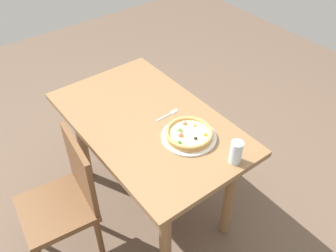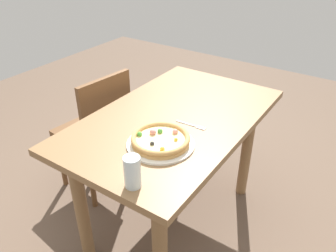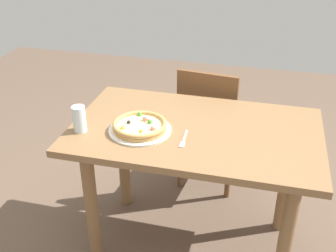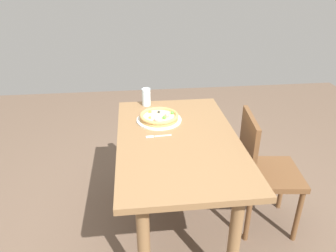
{
  "view_description": "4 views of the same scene",
  "coord_description": "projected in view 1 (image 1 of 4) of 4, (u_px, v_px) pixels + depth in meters",
  "views": [
    {
      "loc": [
        1.4,
        -0.93,
        2.19
      ],
      "look_at": [
        0.13,
        0.05,
        0.79
      ],
      "focal_mm": 39.1,
      "sensor_mm": 36.0,
      "label": 1
    },
    {
      "loc": [
        1.31,
        0.85,
        1.65
      ],
      "look_at": [
        0.13,
        0.05,
        0.79
      ],
      "focal_mm": 36.0,
      "sensor_mm": 36.0,
      "label": 2
    },
    {
      "loc": [
        -0.32,
        1.81,
        1.8
      ],
      "look_at": [
        0.13,
        0.05,
        0.79
      ],
      "focal_mm": 44.39,
      "sensor_mm": 36.0,
      "label": 3
    },
    {
      "loc": [
        -1.75,
        0.26,
        1.75
      ],
      "look_at": [
        0.13,
        0.05,
        0.79
      ],
      "focal_mm": 34.17,
      "sensor_mm": 36.0,
      "label": 4
    }
  ],
  "objects": [
    {
      "name": "ground_plane",
      "position": [
        152.0,
        200.0,
        2.7
      ],
      "size": [
        6.0,
        6.0,
        0.0
      ],
      "primitive_type": "plane",
      "color": "brown"
    },
    {
      "name": "drinking_glass",
      "position": [
        236.0,
        152.0,
        1.89
      ],
      "size": [
        0.07,
        0.07,
        0.13
      ],
      "primitive_type": "cylinder",
      "color": "silver",
      "rests_on": "dining_table"
    },
    {
      "name": "chair_near",
      "position": [
        66.0,
        199.0,
        2.1
      ],
      "size": [
        0.44,
        0.44,
        0.89
      ],
      "rotation": [
        0.0,
        0.0,
        3.02
      ],
      "color": "brown",
      "rests_on": "ground"
    },
    {
      "name": "pizza",
      "position": [
        189.0,
        133.0,
        2.06
      ],
      "size": [
        0.27,
        0.27,
        0.05
      ],
      "color": "tan",
      "rests_on": "plate"
    },
    {
      "name": "fork",
      "position": [
        169.0,
        114.0,
        2.23
      ],
      "size": [
        0.02,
        0.17,
        0.0
      ],
      "rotation": [
        0.0,
        0.0,
        1.62
      ],
      "color": "silver",
      "rests_on": "dining_table"
    },
    {
      "name": "dining_table",
      "position": [
        149.0,
        136.0,
        2.28
      ],
      "size": [
        1.26,
        0.77,
        0.77
      ],
      "color": "olive",
      "rests_on": "ground"
    },
    {
      "name": "plate",
      "position": [
        189.0,
        137.0,
        2.08
      ],
      "size": [
        0.32,
        0.32,
        0.01
      ],
      "primitive_type": "cylinder",
      "color": "silver",
      "rests_on": "dining_table"
    }
  ]
}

